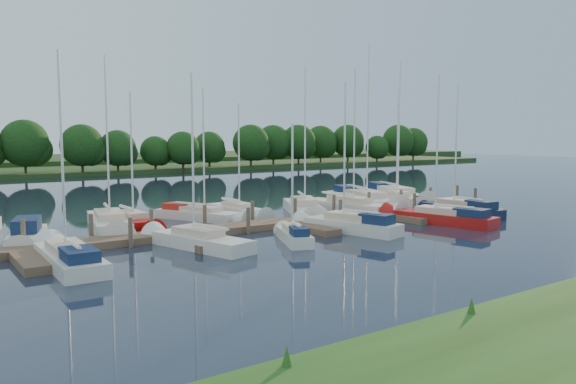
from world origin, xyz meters
TOP-DOWN VIEW (x-y plane):
  - ground at (0.00, 0.00)m, footprint 260.00×260.00m
  - dock at (0.00, 7.31)m, footprint 40.00×6.00m
  - mooring_pilings at (0.00, 8.43)m, footprint 38.24×2.84m
  - far_shore at (0.00, 75.00)m, footprint 180.00×30.00m
  - distant_hill at (0.00, 100.00)m, footprint 220.00×40.00m
  - treeline at (-1.01, 62.29)m, footprint 148.11×9.47m
  - motorboat at (-15.05, 11.20)m, footprint 2.96×5.76m
  - sailboat_n_2 at (-9.96, 12.99)m, footprint 3.48×8.84m
  - sailboat_n_3 at (-8.45, 13.16)m, footprint 1.74×6.95m
  - sailboat_n_4 at (-3.47, 13.45)m, footprint 4.47×7.21m
  - sailboat_n_5 at (-0.12, 14.06)m, footprint 2.04×6.69m
  - sailboat_n_6 at (4.15, 11.52)m, footprint 5.41×8.56m
  - sailboat_n_7 at (7.95, 10.60)m, footprint 3.57×8.95m
  - sailboat_n_8 at (11.81, 13.27)m, footprint 5.12×11.12m
  - sailboat_n_9 at (14.42, 12.24)m, footprint 3.70×8.05m
  - sailboat_n_10 at (16.60, 14.32)m, footprint 4.88×10.21m
  - sailboat_s_0 at (-14.55, 4.29)m, footprint 2.01×7.89m
  - sailboat_s_1 at (-7.97, 4.61)m, footprint 3.30×7.41m
  - sailboat_s_2 at (-2.85, 3.06)m, footprint 2.85×5.11m
  - sailboat_s_3 at (1.78, 3.67)m, footprint 3.20×7.35m
  - sailboat_s_4 at (9.07, 2.76)m, footprint 3.22×8.14m
  - sailboat_s_5 at (13.34, 4.66)m, footprint 2.30×7.79m

SIDE VIEW (x-z plane):
  - ground at x=0.00m, z-range 0.00..0.00m
  - dock at x=0.00m, z-range 0.00..0.40m
  - sailboat_n_5 at x=-0.12m, z-range -3.99..4.53m
  - sailboat_n_3 at x=-8.45m, z-range -4.22..4.76m
  - sailboat_s_1 at x=-7.97m, z-range -4.47..5.03m
  - sailboat_n_2 at x=-9.96m, z-range -5.31..5.87m
  - sailboat_n_7 at x=7.95m, z-range -5.38..5.93m
  - sailboat_n_9 at x=14.42m, z-range -4.87..5.43m
  - sailboat_n_6 at x=4.15m, z-range -5.40..5.97m
  - far_shore at x=0.00m, z-range 0.00..0.60m
  - sailboat_n_4 at x=-3.47m, z-range -4.41..5.02m
  - sailboat_s_2 at x=-2.85m, z-range -3.11..3.74m
  - sailboat_s_0 at x=-14.55m, z-range -4.71..5.35m
  - sailboat_s_4 at x=9.07m, z-range -4.83..5.47m
  - sailboat_s_5 at x=13.34m, z-range -4.68..5.34m
  - sailboat_n_8 at x=11.81m, z-range -6.63..7.30m
  - sailboat_n_10 at x=16.60m, z-range -6.11..6.78m
  - sailboat_s_3 at x=1.78m, z-range -4.42..5.10m
  - motorboat at x=-15.05m, z-range -0.50..1.20m
  - mooring_pilings at x=0.00m, z-range -0.40..1.60m
  - distant_hill at x=0.00m, z-range 0.00..1.40m
  - treeline at x=-1.01m, z-range 0.02..8.20m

